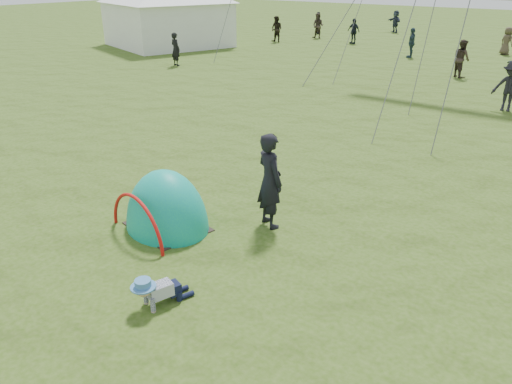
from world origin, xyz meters
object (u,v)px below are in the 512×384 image
Objects in this scene: popup_tent at (168,227)px; event_marquee at (167,8)px; standing_adult at (270,181)px; crawling_toddler at (156,290)px.

event_marquee is at bearing 146.61° from popup_tent.
event_marquee is (-20.51, 17.00, 1.45)m from standing_adult.
crawling_toddler is 0.36× the size of standing_adult.
crawling_toddler is 0.29× the size of popup_tent.
standing_adult reaches higher than popup_tent.
event_marquee is at bearing -15.23° from standing_adult.
crawling_toddler is 2.56m from popup_tent.
standing_adult is at bearing 50.51° from popup_tent.
event_marquee is at bearing 153.47° from crawling_toddler.
crawling_toddler is 28.97m from event_marquee.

